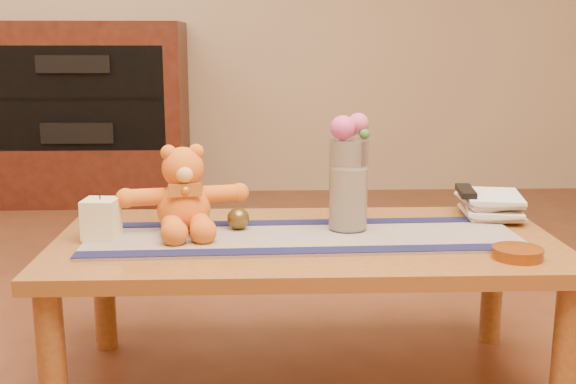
{
  "coord_description": "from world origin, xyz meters",
  "views": [
    {
      "loc": [
        -0.12,
        -1.92,
        0.99
      ],
      "look_at": [
        -0.05,
        0.0,
        0.58
      ],
      "focal_mm": 44.19,
      "sensor_mm": 36.0,
      "label": 1
    }
  ],
  "objects_px": {
    "teddy_bear": "(183,190)",
    "tv_remote": "(466,191)",
    "glass_vase": "(348,185)",
    "book_bottom": "(464,214)",
    "pillar_candle": "(101,219)",
    "bronze_ball": "(238,218)",
    "amber_dish": "(517,253)"
  },
  "relations": [
    {
      "from": "teddy_bear",
      "to": "pillar_candle",
      "type": "xyz_separation_m",
      "value": [
        -0.22,
        -0.07,
        -0.06
      ]
    },
    {
      "from": "bronze_ball",
      "to": "tv_remote",
      "type": "bearing_deg",
      "value": 11.52
    },
    {
      "from": "pillar_candle",
      "to": "book_bottom",
      "type": "height_order",
      "value": "pillar_candle"
    },
    {
      "from": "book_bottom",
      "to": "amber_dish",
      "type": "height_order",
      "value": "amber_dish"
    },
    {
      "from": "teddy_bear",
      "to": "glass_vase",
      "type": "xyz_separation_m",
      "value": [
        0.47,
        -0.0,
        0.01
      ]
    },
    {
      "from": "amber_dish",
      "to": "glass_vase",
      "type": "bearing_deg",
      "value": 146.09
    },
    {
      "from": "glass_vase",
      "to": "amber_dish",
      "type": "distance_m",
      "value": 0.5
    },
    {
      "from": "pillar_candle",
      "to": "amber_dish",
      "type": "relative_size",
      "value": 0.85
    },
    {
      "from": "teddy_bear",
      "to": "amber_dish",
      "type": "relative_size",
      "value": 2.7
    },
    {
      "from": "pillar_candle",
      "to": "bronze_ball",
      "type": "relative_size",
      "value": 1.7
    },
    {
      "from": "pillar_candle",
      "to": "glass_vase",
      "type": "distance_m",
      "value": 0.7
    },
    {
      "from": "glass_vase",
      "to": "bronze_ball",
      "type": "relative_size",
      "value": 4.07
    },
    {
      "from": "pillar_candle",
      "to": "tv_remote",
      "type": "distance_m",
      "value": 1.1
    },
    {
      "from": "pillar_candle",
      "to": "bronze_ball",
      "type": "bearing_deg",
      "value": 11.46
    },
    {
      "from": "teddy_bear",
      "to": "bronze_ball",
      "type": "height_order",
      "value": "teddy_bear"
    },
    {
      "from": "tv_remote",
      "to": "bronze_ball",
      "type": "bearing_deg",
      "value": -161.04
    },
    {
      "from": "pillar_candle",
      "to": "book_bottom",
      "type": "xyz_separation_m",
      "value": [
        1.07,
        0.23,
        -0.05
      ]
    },
    {
      "from": "teddy_bear",
      "to": "book_bottom",
      "type": "distance_m",
      "value": 0.88
    },
    {
      "from": "tv_remote",
      "to": "glass_vase",
      "type": "bearing_deg",
      "value": -150.87
    },
    {
      "from": "teddy_bear",
      "to": "tv_remote",
      "type": "bearing_deg",
      "value": -1.39
    },
    {
      "from": "book_bottom",
      "to": "bronze_ball",
      "type": "bearing_deg",
      "value": -163.29
    },
    {
      "from": "glass_vase",
      "to": "tv_remote",
      "type": "bearing_deg",
      "value": 21.68
    },
    {
      "from": "pillar_candle",
      "to": "tv_remote",
      "type": "height_order",
      "value": "pillar_candle"
    },
    {
      "from": "pillar_candle",
      "to": "book_bottom",
      "type": "distance_m",
      "value": 1.1
    },
    {
      "from": "glass_vase",
      "to": "amber_dish",
      "type": "bearing_deg",
      "value": -33.91
    },
    {
      "from": "bronze_ball",
      "to": "tv_remote",
      "type": "distance_m",
      "value": 0.72
    },
    {
      "from": "glass_vase",
      "to": "book_bottom",
      "type": "xyz_separation_m",
      "value": [
        0.39,
        0.16,
        -0.13
      ]
    },
    {
      "from": "glass_vase",
      "to": "pillar_candle",
      "type": "bearing_deg",
      "value": -174.57
    },
    {
      "from": "bronze_ball",
      "to": "tv_remote",
      "type": "relative_size",
      "value": 0.4
    },
    {
      "from": "amber_dish",
      "to": "tv_remote",
      "type": "bearing_deg",
      "value": 92.21
    },
    {
      "from": "glass_vase",
      "to": "bronze_ball",
      "type": "height_order",
      "value": "glass_vase"
    },
    {
      "from": "teddy_bear",
      "to": "amber_dish",
      "type": "distance_m",
      "value": 0.92
    }
  ]
}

